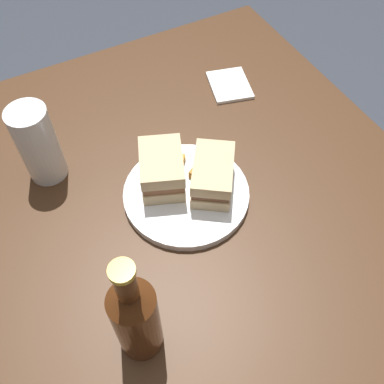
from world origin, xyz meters
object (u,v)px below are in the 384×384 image
(sandwich_half_right, at_px, (162,169))
(cider_bottle, at_px, (136,317))
(plate, at_px, (186,194))
(pint_glass, at_px, (39,147))
(sandwich_half_left, at_px, (213,175))
(napkin, at_px, (230,85))

(sandwich_half_right, bearing_deg, cider_bottle, 148.15)
(plate, relative_size, pint_glass, 1.47)
(sandwich_half_left, distance_m, napkin, 0.31)
(sandwich_half_right, xyz_separation_m, pint_glass, (0.14, 0.19, 0.02))
(sandwich_half_right, distance_m, napkin, 0.33)
(pint_glass, xyz_separation_m, napkin, (0.05, -0.46, -0.07))
(plate, distance_m, sandwich_half_left, 0.07)
(plate, height_order, cider_bottle, cider_bottle)
(sandwich_half_left, relative_size, pint_glass, 0.84)
(sandwich_half_left, distance_m, cider_bottle, 0.32)
(sandwich_half_right, bearing_deg, sandwich_half_left, -124.13)
(napkin, bearing_deg, sandwich_half_left, 142.94)
(cider_bottle, xyz_separation_m, napkin, (0.45, -0.43, -0.10))
(cider_bottle, distance_m, napkin, 0.63)
(pint_glass, distance_m, cider_bottle, 0.40)
(plate, height_order, napkin, plate)
(sandwich_half_right, bearing_deg, napkin, -54.09)
(plate, xyz_separation_m, pint_glass, (0.18, 0.22, 0.07))
(sandwich_half_left, relative_size, napkin, 1.27)
(plate, bearing_deg, pint_glass, 49.87)
(sandwich_half_right, distance_m, pint_glass, 0.24)
(sandwich_half_left, distance_m, pint_glass, 0.33)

